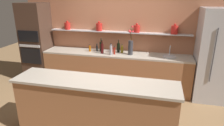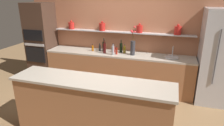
# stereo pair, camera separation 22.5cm
# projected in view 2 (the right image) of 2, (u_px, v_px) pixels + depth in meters

# --- Properties ---
(ground_plane) EXTENTS (12.00, 12.00, 0.00)m
(ground_plane) POSITION_uv_depth(u_px,v_px,m) (106.00, 113.00, 4.07)
(ground_plane) COLOR olive
(back_wall_unit) EXTENTS (5.20, 0.28, 2.60)m
(back_wall_unit) POSITION_uv_depth(u_px,v_px,m) (125.00, 35.00, 5.09)
(back_wall_unit) COLOR #A86647
(back_wall_unit) RESTS_ON ground_plane
(back_counter_unit) EXTENTS (3.65, 0.62, 0.92)m
(back_counter_unit) POSITION_uv_depth(u_px,v_px,m) (118.00, 71.00, 5.07)
(back_counter_unit) COLOR #99603D
(back_counter_unit) RESTS_ON ground_plane
(island_counter) EXTENTS (2.63, 0.61, 1.02)m
(island_counter) POSITION_uv_depth(u_px,v_px,m) (92.00, 108.00, 3.29)
(island_counter) COLOR #99603D
(island_counter) RESTS_ON ground_plane
(refrigerator) EXTENTS (0.85, 0.73, 2.04)m
(refrigerator) POSITION_uv_depth(u_px,v_px,m) (221.00, 58.00, 4.22)
(refrigerator) COLOR #B7B7BC
(refrigerator) RESTS_ON ground_plane
(oven_tower) EXTENTS (0.66, 0.64, 2.10)m
(oven_tower) POSITION_uv_depth(u_px,v_px,m) (42.00, 42.00, 5.48)
(oven_tower) COLOR #3D281E
(oven_tower) RESTS_ON ground_plane
(flower_vase) EXTENTS (0.13, 0.12, 0.70)m
(flower_vase) POSITION_uv_depth(u_px,v_px,m) (133.00, 46.00, 4.71)
(flower_vase) COLOR #2D2D33
(flower_vase) RESTS_ON back_counter_unit
(sink_fixture) EXTENTS (0.31, 0.31, 0.25)m
(sink_fixture) POSITION_uv_depth(u_px,v_px,m) (172.00, 57.00, 4.56)
(sink_fixture) COLOR #B7B7BC
(sink_fixture) RESTS_ON back_counter_unit
(bottle_sauce_0) EXTENTS (0.05, 0.05, 0.16)m
(bottle_sauce_0) POSITION_uv_depth(u_px,v_px,m) (105.00, 49.00, 5.02)
(bottle_sauce_0) COLOR maroon
(bottle_sauce_0) RESTS_ON back_counter_unit
(bottle_oil_1) EXTENTS (0.06, 0.06, 0.21)m
(bottle_oil_1) POSITION_uv_depth(u_px,v_px,m) (124.00, 50.00, 4.92)
(bottle_oil_1) COLOR brown
(bottle_oil_1) RESTS_ON back_counter_unit
(bottle_sauce_2) EXTENTS (0.06, 0.06, 0.19)m
(bottle_sauce_2) POSITION_uv_depth(u_px,v_px,m) (114.00, 49.00, 4.96)
(bottle_sauce_2) COLOR maroon
(bottle_sauce_2) RESTS_ON back_counter_unit
(bottle_sauce_3) EXTENTS (0.05, 0.05, 0.19)m
(bottle_sauce_3) POSITION_uv_depth(u_px,v_px,m) (116.00, 51.00, 4.81)
(bottle_sauce_3) COLOR maroon
(bottle_sauce_3) RESTS_ON back_counter_unit
(bottle_wine_4) EXTENTS (0.07, 0.07, 0.32)m
(bottle_wine_4) POSITION_uv_depth(u_px,v_px,m) (121.00, 48.00, 4.97)
(bottle_wine_4) COLOR black
(bottle_wine_4) RESTS_ON back_counter_unit
(bottle_spirit_5) EXTENTS (0.06, 0.06, 0.28)m
(bottle_spirit_5) POSITION_uv_depth(u_px,v_px,m) (113.00, 50.00, 4.76)
(bottle_spirit_5) COLOR gray
(bottle_spirit_5) RESTS_ON back_counter_unit
(bottle_sauce_6) EXTENTS (0.05, 0.05, 0.18)m
(bottle_sauce_6) POSITION_uv_depth(u_px,v_px,m) (93.00, 48.00, 5.09)
(bottle_sauce_6) COLOR #9E4C0A
(bottle_sauce_6) RESTS_ON back_counter_unit
(bottle_wine_7) EXTENTS (0.08, 0.08, 0.33)m
(bottle_wine_7) POSITION_uv_depth(u_px,v_px,m) (104.00, 46.00, 5.09)
(bottle_wine_7) COLOR black
(bottle_wine_7) RESTS_ON back_counter_unit
(bottle_wine_8) EXTENTS (0.07, 0.07, 0.34)m
(bottle_wine_8) POSITION_uv_depth(u_px,v_px,m) (104.00, 48.00, 4.88)
(bottle_wine_8) COLOR #380C0C
(bottle_wine_8) RESTS_ON back_counter_unit
(bottle_sauce_9) EXTENTS (0.05, 0.05, 0.19)m
(bottle_sauce_9) POSITION_uv_depth(u_px,v_px,m) (100.00, 48.00, 5.09)
(bottle_sauce_9) COLOR black
(bottle_sauce_9) RESTS_ON back_counter_unit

